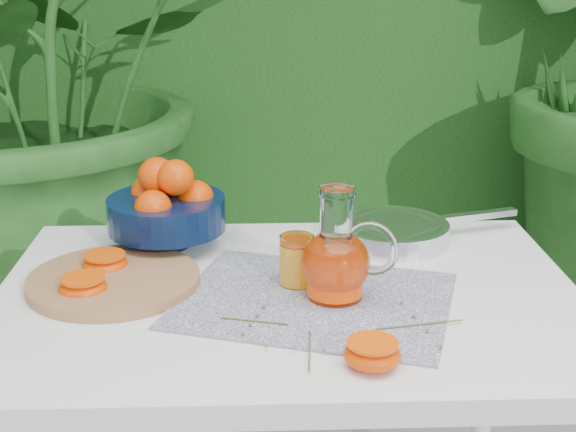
{
  "coord_description": "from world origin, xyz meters",
  "views": [
    {
      "loc": [
        -0.08,
        -1.29,
        1.32
      ],
      "look_at": [
        -0.03,
        -0.02,
        0.88
      ],
      "focal_mm": 50.0,
      "sensor_mm": 36.0,
      "label": 1
    }
  ],
  "objects_px": {
    "white_table": "(288,335)",
    "fruit_bowl": "(167,206)",
    "cutting_board": "(114,281)",
    "juice_pitcher": "(337,260)",
    "saute_pan": "(394,231)"
  },
  "relations": [
    {
      "from": "fruit_bowl",
      "to": "cutting_board",
      "type": "bearing_deg",
      "value": -111.91
    },
    {
      "from": "white_table",
      "to": "fruit_bowl",
      "type": "distance_m",
      "value": 0.36
    },
    {
      "from": "cutting_board",
      "to": "saute_pan",
      "type": "height_order",
      "value": "saute_pan"
    },
    {
      "from": "fruit_bowl",
      "to": "juice_pitcher",
      "type": "bearing_deg",
      "value": -40.22
    },
    {
      "from": "white_table",
      "to": "fruit_bowl",
      "type": "bearing_deg",
      "value": 134.98
    },
    {
      "from": "white_table",
      "to": "saute_pan",
      "type": "height_order",
      "value": "saute_pan"
    },
    {
      "from": "white_table",
      "to": "saute_pan",
      "type": "xyz_separation_m",
      "value": [
        0.22,
        0.23,
        0.1
      ]
    },
    {
      "from": "fruit_bowl",
      "to": "saute_pan",
      "type": "height_order",
      "value": "fruit_bowl"
    },
    {
      "from": "fruit_bowl",
      "to": "white_table",
      "type": "bearing_deg",
      "value": -45.02
    },
    {
      "from": "white_table",
      "to": "juice_pitcher",
      "type": "height_order",
      "value": "juice_pitcher"
    },
    {
      "from": "white_table",
      "to": "cutting_board",
      "type": "distance_m",
      "value": 0.32
    },
    {
      "from": "cutting_board",
      "to": "fruit_bowl",
      "type": "distance_m",
      "value": 0.22
    },
    {
      "from": "juice_pitcher",
      "to": "fruit_bowl",
      "type": "bearing_deg",
      "value": 139.78
    },
    {
      "from": "white_table",
      "to": "cutting_board",
      "type": "height_order",
      "value": "cutting_board"
    },
    {
      "from": "white_table",
      "to": "juice_pitcher",
      "type": "bearing_deg",
      "value": -21.8
    }
  ]
}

